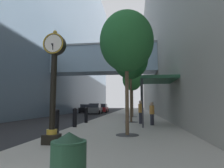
% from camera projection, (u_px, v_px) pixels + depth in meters
% --- Properties ---
extents(ground_plane, '(110.00, 110.00, 0.00)m').
position_uv_depth(ground_plane, '(108.00, 115.00, 27.98)').
color(ground_plane, '#262628').
rests_on(ground_plane, ground).
extents(sidewalk_right, '(6.92, 80.00, 0.14)m').
position_uv_depth(sidewalk_right, '(132.00, 114.00, 30.51)').
color(sidewalk_right, '#9E998E').
rests_on(sidewalk_right, ground).
extents(building_block_left, '(23.52, 80.00, 37.11)m').
position_uv_depth(building_block_left, '(48.00, 12.00, 34.38)').
color(building_block_left, slate).
rests_on(building_block_left, ground).
extents(building_block_right, '(9.00, 80.00, 29.23)m').
position_uv_depth(building_block_right, '(179.00, 25.00, 31.06)').
color(building_block_right, gray).
rests_on(building_block_right, ground).
extents(street_clock, '(0.84, 0.55, 4.36)m').
position_uv_depth(street_clock, '(53.00, 80.00, 7.19)').
color(street_clock, black).
rests_on(street_clock, sidewalk_right).
extents(bollard_third, '(0.28, 0.28, 1.23)m').
position_uv_depth(bollard_third, '(57.00, 121.00, 9.38)').
color(bollard_third, black).
rests_on(bollard_third, sidewalk_right).
extents(bollard_fourth, '(0.28, 0.28, 1.23)m').
position_uv_depth(bollard_fourth, '(75.00, 117.00, 12.16)').
color(bollard_fourth, black).
rests_on(bollard_fourth, sidewalk_right).
extents(bollard_fifth, '(0.28, 0.28, 1.23)m').
position_uv_depth(bollard_fifth, '(86.00, 115.00, 14.94)').
color(bollard_fifth, black).
rests_on(bollard_fifth, sidewalk_right).
extents(street_tree_near, '(2.68, 2.68, 6.14)m').
position_uv_depth(street_tree_near, '(127.00, 42.00, 9.39)').
color(street_tree_near, '#333335').
rests_on(street_tree_near, sidewalk_right).
extents(street_tree_mid_near, '(2.96, 2.96, 6.97)m').
position_uv_depth(street_tree_mid_near, '(130.00, 60.00, 16.00)').
color(street_tree_mid_near, '#333335').
rests_on(street_tree_mid_near, sidewalk_right).
extents(street_tree_mid_far, '(2.34, 2.34, 5.79)m').
position_uv_depth(street_tree_mid_far, '(132.00, 79.00, 22.45)').
color(street_tree_mid_far, '#333335').
rests_on(street_tree_mid_far, sidewalk_right).
extents(trash_bin, '(0.53, 0.53, 1.05)m').
position_uv_depth(trash_bin, '(68.00, 168.00, 2.73)').
color(trash_bin, '#234C33').
rests_on(trash_bin, sidewalk_right).
extents(pedestrian_walking, '(0.40, 0.40, 1.62)m').
position_uv_depth(pedestrian_walking, '(152.00, 113.00, 13.27)').
color(pedestrian_walking, '#23232D').
rests_on(pedestrian_walking, sidewalk_right).
extents(pedestrian_by_clock, '(0.48, 0.48, 1.75)m').
position_uv_depth(pedestrian_by_clock, '(141.00, 111.00, 14.32)').
color(pedestrian_by_clock, '#23232D').
rests_on(pedestrian_by_clock, sidewalk_right).
extents(storefront_awning, '(2.40, 3.60, 3.30)m').
position_uv_depth(storefront_awning, '(157.00, 81.00, 13.50)').
color(storefront_awning, '#235138').
rests_on(storefront_awning, sidewalk_right).
extents(car_black_near, '(2.13, 4.14, 1.61)m').
position_uv_depth(car_black_near, '(86.00, 109.00, 35.36)').
color(car_black_near, black).
rests_on(car_black_near, ground).
extents(car_grey_mid, '(2.15, 4.24, 1.75)m').
position_uv_depth(car_grey_mid, '(95.00, 109.00, 31.39)').
color(car_grey_mid, slate).
rests_on(car_grey_mid, ground).
extents(car_red_far, '(2.22, 4.67, 1.70)m').
position_uv_depth(car_red_far, '(102.00, 108.00, 37.09)').
color(car_red_far, '#AD191E').
rests_on(car_red_far, ground).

